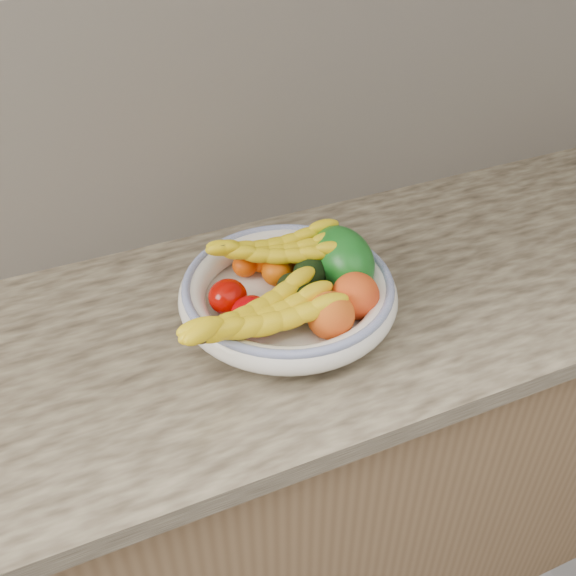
# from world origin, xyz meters

# --- Properties ---
(kitchen_counter) EXTENTS (2.44, 0.66, 1.40)m
(kitchen_counter) POSITION_xyz_m (0.00, 1.69, 0.46)
(kitchen_counter) COLOR brown
(kitchen_counter) RESTS_ON ground
(fruit_bowl) EXTENTS (0.39, 0.39, 0.08)m
(fruit_bowl) POSITION_xyz_m (0.00, 1.66, 0.95)
(fruit_bowl) COLOR white
(fruit_bowl) RESTS_ON kitchen_counter
(clementine_back_left) EXTENTS (0.06, 0.06, 0.04)m
(clementine_back_left) POSITION_xyz_m (-0.04, 1.76, 0.95)
(clementine_back_left) COLOR #E04A04
(clementine_back_left) RESTS_ON fruit_bowl
(clementine_back_right) EXTENTS (0.06, 0.06, 0.05)m
(clementine_back_right) POSITION_xyz_m (0.04, 1.75, 0.95)
(clementine_back_right) COLOR #F24F05
(clementine_back_right) RESTS_ON fruit_bowl
(clementine_back_mid) EXTENTS (0.08, 0.08, 0.05)m
(clementine_back_mid) POSITION_xyz_m (0.00, 1.72, 0.95)
(clementine_back_mid) COLOR #E05D04
(clementine_back_mid) RESTS_ON fruit_bowl
(clementine_extra) EXTENTS (0.05, 0.05, 0.05)m
(clementine_extra) POSITION_xyz_m (-0.01, 1.77, 0.95)
(clementine_extra) COLOR #F26005
(clementine_extra) RESTS_ON fruit_bowl
(tomato_left) EXTENTS (0.08, 0.08, 0.06)m
(tomato_left) POSITION_xyz_m (-0.11, 1.68, 0.96)
(tomato_left) COLOR #A10500
(tomato_left) RESTS_ON fruit_bowl
(tomato_near_left) EXTENTS (0.07, 0.07, 0.06)m
(tomato_near_left) POSITION_xyz_m (-0.09, 1.62, 0.96)
(tomato_near_left) COLOR #B20005
(tomato_near_left) RESTS_ON fruit_bowl
(avocado_center) EXTENTS (0.07, 0.10, 0.06)m
(avocado_center) POSITION_xyz_m (0.00, 1.64, 0.96)
(avocado_center) COLOR black
(avocado_center) RESTS_ON fruit_bowl
(avocado_right) EXTENTS (0.11, 0.11, 0.06)m
(avocado_right) POSITION_xyz_m (0.05, 1.68, 0.96)
(avocado_right) COLOR black
(avocado_right) RESTS_ON fruit_bowl
(green_mango) EXTENTS (0.14, 0.16, 0.14)m
(green_mango) POSITION_xyz_m (0.12, 1.68, 0.98)
(green_mango) COLOR #105615
(green_mango) RESTS_ON fruit_bowl
(peach_front) EXTENTS (0.10, 0.10, 0.08)m
(peach_front) POSITION_xyz_m (0.03, 1.56, 0.97)
(peach_front) COLOR orange
(peach_front) RESTS_ON fruit_bowl
(peach_right) EXTENTS (0.11, 0.11, 0.08)m
(peach_right) POSITION_xyz_m (0.09, 1.58, 0.97)
(peach_right) COLOR orange
(peach_right) RESTS_ON fruit_bowl
(banana_bunch_back) EXTENTS (0.28, 0.16, 0.08)m
(banana_bunch_back) POSITION_xyz_m (0.01, 1.73, 0.99)
(banana_bunch_back) COLOR yellow
(banana_bunch_back) RESTS_ON fruit_bowl
(banana_bunch_front) EXTENTS (0.32, 0.17, 0.08)m
(banana_bunch_front) POSITION_xyz_m (-0.08, 1.58, 0.98)
(banana_bunch_front) COLOR yellow
(banana_bunch_front) RESTS_ON fruit_bowl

